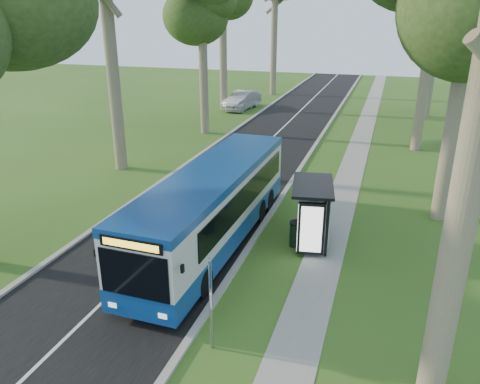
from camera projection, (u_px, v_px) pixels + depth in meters
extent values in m
plane|color=#32571B|center=(246.00, 252.00, 18.67)|extent=(120.00, 120.00, 0.00)
cube|color=black|center=(240.00, 169.00, 28.56)|extent=(7.00, 100.00, 0.02)
cube|color=#9E9B93|center=(296.00, 174.00, 27.54)|extent=(0.25, 100.00, 0.12)
cube|color=#9E9B93|center=(187.00, 163.00, 29.55)|extent=(0.25, 100.00, 0.12)
cube|color=white|center=(240.00, 169.00, 28.56)|extent=(0.12, 100.00, 0.00)
cube|color=gray|center=(348.00, 180.00, 26.70)|extent=(1.50, 100.00, 0.02)
cube|color=silver|center=(213.00, 204.00, 18.77)|extent=(2.76, 12.02, 2.84)
cube|color=navy|center=(214.00, 227.00, 19.13)|extent=(2.79, 12.05, 0.80)
cube|color=navy|center=(212.00, 174.00, 18.32)|extent=(2.79, 12.05, 0.32)
cube|color=black|center=(138.00, 276.00, 13.39)|extent=(2.25, 0.10, 1.45)
cube|color=yellow|center=(135.00, 246.00, 13.00)|extent=(1.80, 0.06, 0.22)
cube|color=black|center=(143.00, 316.00, 13.95)|extent=(2.40, 0.17, 0.30)
cylinder|color=black|center=(146.00, 272.00, 16.26)|extent=(0.30, 1.04, 1.04)
cylinder|color=black|center=(206.00, 283.00, 15.61)|extent=(0.30, 1.04, 1.04)
cylinder|color=black|center=(218.00, 199.00, 22.64)|extent=(0.30, 1.04, 1.04)
cylinder|color=black|center=(263.00, 204.00, 22.00)|extent=(0.30, 1.04, 1.04)
cylinder|color=gray|center=(211.00, 306.00, 12.86)|extent=(0.09, 0.09, 2.83)
cube|color=navy|center=(210.00, 273.00, 12.49)|extent=(0.19, 0.38, 0.70)
cylinder|color=yellow|center=(209.00, 268.00, 12.44)|extent=(0.11, 0.24, 0.25)
cube|color=white|center=(211.00, 299.00, 12.78)|extent=(0.18, 0.33, 0.45)
cube|color=black|center=(321.00, 229.00, 17.88)|extent=(0.11, 0.11, 2.43)
cube|color=black|center=(330.00, 205.00, 20.09)|extent=(0.11, 0.11, 2.43)
cube|color=black|center=(313.00, 186.00, 18.70)|extent=(2.07, 3.19, 0.12)
cube|color=silver|center=(328.00, 215.00, 18.93)|extent=(0.45, 2.45, 1.94)
cube|color=black|center=(305.00, 228.00, 17.95)|extent=(1.03, 0.32, 2.14)
cube|color=white|center=(305.00, 229.00, 17.87)|extent=(0.82, 0.16, 1.90)
cube|color=black|center=(318.00, 230.00, 19.61)|extent=(0.65, 1.79, 0.06)
cylinder|color=black|center=(296.00, 235.00, 19.04)|extent=(0.56, 0.56, 1.01)
cylinder|color=black|center=(297.00, 223.00, 18.85)|extent=(0.60, 0.60, 0.06)
imported|color=silver|center=(240.00, 103.00, 45.81)|extent=(1.95, 4.39, 1.47)
imported|color=#A1A4A9|center=(242.00, 100.00, 46.36)|extent=(2.77, 5.48, 1.72)
cylinder|color=#7A6B56|center=(112.00, 66.00, 26.59)|extent=(0.71, 0.71, 12.29)
cylinder|color=#7A6B56|center=(203.00, 65.00, 35.38)|extent=(0.66, 0.66, 10.45)
cylinder|color=#7A6B56|center=(223.00, 43.00, 44.47)|extent=(0.72, 0.72, 12.46)
cylinder|color=#7A6B56|center=(274.00, 40.00, 52.68)|extent=(0.71, 0.71, 12.22)
cylinder|color=#7A6B56|center=(462.00, 215.00, 9.68)|extent=(0.65, 0.65, 10.07)
cylinder|color=#7A6B56|center=(457.00, 101.00, 19.90)|extent=(0.67, 0.67, 10.91)
cylinder|color=#7A6B56|center=(426.00, 68.00, 30.73)|extent=(0.68, 0.68, 11.10)
cylinder|color=#7A6B56|center=(433.00, 65.00, 41.36)|extent=(0.63, 0.63, 9.33)
ellipsoid|color=#2E451A|center=(441.00, 5.00, 39.60)|extent=(5.20, 5.20, 6.39)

